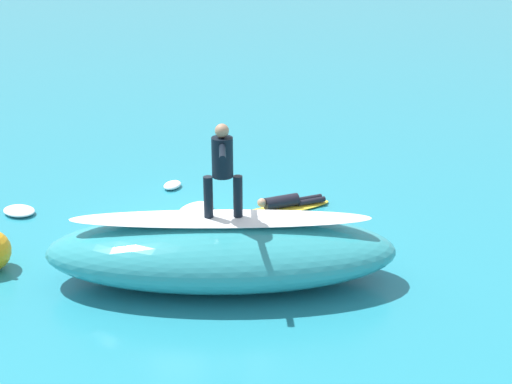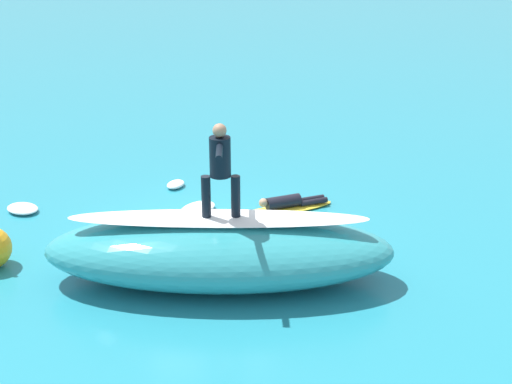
{
  "view_description": "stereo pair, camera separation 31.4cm",
  "coord_description": "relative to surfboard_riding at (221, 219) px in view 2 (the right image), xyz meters",
  "views": [
    {
      "loc": [
        1.42,
        13.19,
        6.22
      ],
      "look_at": [
        -0.98,
        0.56,
        1.1
      ],
      "focal_mm": 49.15,
      "sensor_mm": 36.0,
      "label": 1
    },
    {
      "loc": [
        1.11,
        13.25,
        6.22
      ],
      "look_at": [
        -0.98,
        0.56,
        1.1
      ],
      "focal_mm": 49.15,
      "sensor_mm": 36.0,
      "label": 2
    }
  ],
  "objects": [
    {
      "name": "surfboard_riding",
      "position": [
        0.0,
        0.0,
        0.0
      ],
      "size": [
        2.31,
        0.79,
        0.06
      ],
      "primitive_type": "ellipsoid",
      "rotation": [
        0.0,
        0.0,
        -0.13
      ],
      "color": "#E0563D",
      "rests_on": "wave_crest"
    },
    {
      "name": "foam_patch_near",
      "position": [
        4.05,
        -3.88,
        -1.15
      ],
      "size": [
        0.97,
        0.96,
        0.16
      ],
      "primitive_type": "ellipsoid",
      "rotation": [
        0.0,
        0.0,
        2.38
      ],
      "color": "white",
      "rests_on": "ground_plane"
    },
    {
      "name": "foam_patch_far",
      "position": [
        0.57,
        -4.84,
        -1.16
      ],
      "size": [
        0.61,
        0.68,
        0.16
      ],
      "primitive_type": "ellipsoid",
      "rotation": [
        0.0,
        0.0,
        1.03
      ],
      "color": "white",
      "rests_on": "ground_plane"
    },
    {
      "name": "surfer_paddling",
      "position": [
        -1.85,
        -3.0,
        -1.02
      ],
      "size": [
        1.63,
        0.6,
        0.3
      ],
      "rotation": [
        0.0,
        0.0,
        0.23
      ],
      "color": "black",
      "rests_on": "surfboard_paddling"
    },
    {
      "name": "wave_crest",
      "position": [
        0.05,
        -0.01,
        -0.63
      ],
      "size": [
        6.57,
        3.35,
        1.2
      ],
      "primitive_type": "ellipsoid",
      "rotation": [
        0.0,
        0.0,
        -0.18
      ],
      "color": "teal",
      "rests_on": "ground_plane"
    },
    {
      "name": "foam_patch_mid",
      "position": [
        0.17,
        -3.23,
        -1.14
      ],
      "size": [
        1.09,
        1.05,
        0.18
      ],
      "primitive_type": "ellipsoid",
      "rotation": [
        0.0,
        0.0,
        0.71
      ],
      "color": "white",
      "rests_on": "ground_plane"
    },
    {
      "name": "surfboard_paddling",
      "position": [
        -1.73,
        -2.97,
        -1.19
      ],
      "size": [
        2.47,
        1.07,
        0.08
      ],
      "primitive_type": "ellipsoid",
      "rotation": [
        0.0,
        0.0,
        0.23
      ],
      "color": "yellow",
      "rests_on": "ground_plane"
    },
    {
      "name": "ground_plane",
      "position": [
        0.12,
        -2.05,
        -1.23
      ],
      "size": [
        120.0,
        120.0,
        0.0
      ],
      "primitive_type": "plane",
      "color": "teal"
    },
    {
      "name": "wave_foam_lip",
      "position": [
        0.05,
        -0.01,
        0.01
      ],
      "size": [
        5.39,
        1.72,
        0.08
      ],
      "primitive_type": "ellipsoid",
      "rotation": [
        0.0,
        0.0,
        -0.18
      ],
      "color": "white",
      "rests_on": "wave_crest"
    },
    {
      "name": "surfer_riding",
      "position": [
        0.0,
        0.0,
        1.02
      ],
      "size": [
        0.67,
        1.61,
        1.7
      ],
      "rotation": [
        0.0,
        0.0,
        -0.13
      ],
      "color": "black",
      "rests_on": "surfboard_riding"
    }
  ]
}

